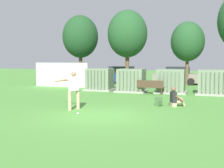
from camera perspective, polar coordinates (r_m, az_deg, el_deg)
name	(u,v)px	position (r m, az deg, el deg)	size (l,w,h in m)	color
ground_plane	(99,116)	(11.53, -2.70, -6.47)	(96.00, 96.00, 0.00)	#51933D
fence_panel	(61,75)	(24.09, -10.13, 1.82)	(4.80, 0.12, 2.00)	white
transformer_west	(100,80)	(20.98, -2.46, 0.86)	(2.10, 1.70, 1.62)	#9E9B93
transformer_mid_west	(131,81)	(19.99, 3.90, 0.65)	(2.10, 1.70, 1.62)	#9E9B93
transformer_mid_east	(171,82)	(19.68, 11.74, 0.49)	(2.10, 1.70, 1.62)	#9E9B93
transformer_east	(213,83)	(19.46, 19.55, 0.26)	(2.10, 1.70, 1.62)	#9E9B93
park_bench	(150,86)	(18.86, 7.68, -0.41)	(1.83, 0.60, 0.92)	#4C3828
batter	(73,88)	(13.00, -7.82, -0.87)	(1.55, 0.95, 1.74)	tan
sports_ball	(78,114)	(11.92, -6.82, -5.90)	(0.09, 0.09, 0.09)	white
seated_spectator	(175,99)	(14.15, 12.57, -2.91)	(0.79, 0.67, 0.96)	tan
backpack	(159,102)	(14.18, 9.33, -3.50)	(0.37, 0.37, 0.44)	#4C723F
tree_left	(80,37)	(27.42, -6.35, 9.37)	(3.36, 3.36, 6.42)	brown
tree_center_left	(127,34)	(24.63, 3.10, 9.97)	(3.39, 3.39, 6.47)	brown
tree_center_right	(188,42)	(26.03, 14.91, 8.19)	(2.92, 2.92, 5.58)	brown
parked_car_leftmost	(120,75)	(27.34, 1.71, 1.74)	(4.22, 1.97, 1.62)	navy
parked_car_left_of_center	(176,76)	(26.83, 12.77, 1.56)	(4.35, 2.24, 1.62)	gray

